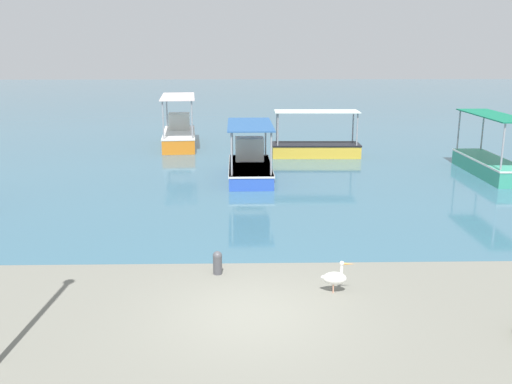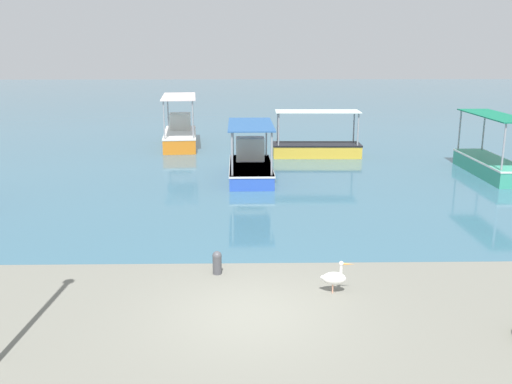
{
  "view_description": "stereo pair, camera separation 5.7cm",
  "coord_description": "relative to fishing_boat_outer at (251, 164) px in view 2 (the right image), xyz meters",
  "views": [
    {
      "loc": [
        -0.14,
        -11.54,
        5.72
      ],
      "look_at": [
        0.24,
        5.42,
        1.38
      ],
      "focal_mm": 40.0,
      "sensor_mm": 36.0,
      "label": 1
    },
    {
      "loc": [
        -0.08,
        -11.54,
        5.72
      ],
      "look_at": [
        0.24,
        5.42,
        1.38
      ],
      "focal_mm": 40.0,
      "sensor_mm": 36.0,
      "label": 2
    }
  ],
  "objects": [
    {
      "name": "mooring_bollard",
      "position": [
        -0.98,
        -11.22,
        -0.27
      ],
      "size": [
        0.24,
        0.24,
        0.62
      ],
      "color": "#47474C",
      "rests_on": "ground"
    },
    {
      "name": "fishing_boat_far_left",
      "position": [
        3.58,
        4.96,
        -0.08
      ],
      "size": [
        4.7,
        1.73,
        2.43
      ],
      "color": "gold",
      "rests_on": "harbor_water"
    },
    {
      "name": "fishing_boat_near_right",
      "position": [
        10.97,
        0.31,
        -0.05
      ],
      "size": [
        1.54,
        5.48,
        2.75
      ],
      "color": "teal",
      "rests_on": "harbor_water"
    },
    {
      "name": "harbor_water",
      "position": [
        -0.15,
        34.5,
        -0.6
      ],
      "size": [
        110.0,
        90.0,
        0.0
      ],
      "primitive_type": "cube",
      "color": "#386479",
      "rests_on": "ground"
    },
    {
      "name": "ground",
      "position": [
        -0.15,
        -13.5,
        -0.6
      ],
      "size": [
        120.0,
        120.0,
        0.0
      ],
      "primitive_type": "plane",
      "color": "slate"
    },
    {
      "name": "fishing_boat_near_left",
      "position": [
        -4.09,
        8.54,
        0.09
      ],
      "size": [
        2.36,
        5.78,
        2.93
      ],
      "color": "orange",
      "rests_on": "harbor_water"
    },
    {
      "name": "pelican",
      "position": [
        1.88,
        -12.43,
        -0.22
      ],
      "size": [
        0.81,
        0.34,
        0.8
      ],
      "color": "#E0997A",
      "rests_on": "ground"
    },
    {
      "name": "fishing_boat_outer",
      "position": [
        0.0,
        0.0,
        0.0
      ],
      "size": [
        2.01,
        4.86,
        2.44
      ],
      "color": "blue",
      "rests_on": "harbor_water"
    }
  ]
}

